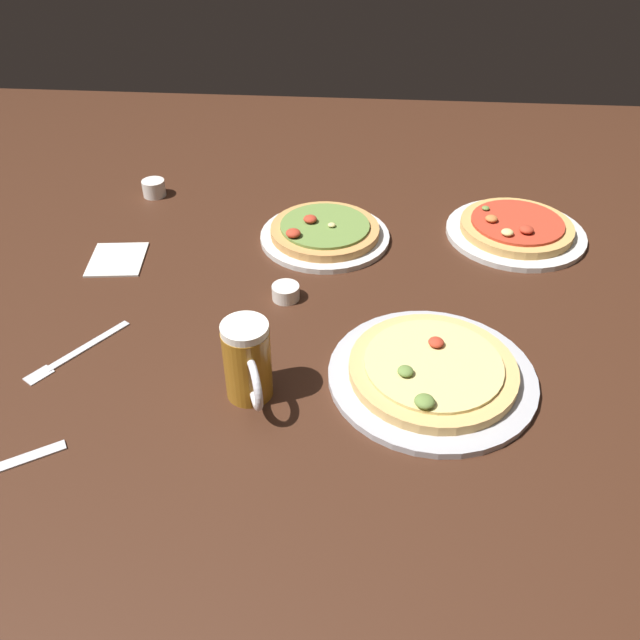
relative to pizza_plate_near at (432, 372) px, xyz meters
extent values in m
cube|color=#3D2114|center=(-0.19, 0.12, -0.03)|extent=(2.40, 2.40, 0.03)
cylinder|color=#B2B2B7|center=(0.00, 0.00, -0.01)|extent=(0.34, 0.34, 0.01)
cylinder|color=tan|center=(0.00, 0.00, 0.01)|extent=(0.27, 0.27, 0.02)
cylinder|color=#DBC67A|center=(0.00, 0.00, 0.02)|extent=(0.22, 0.22, 0.01)
ellipsoid|color=#B73823|center=(0.01, 0.04, 0.03)|extent=(0.03, 0.03, 0.01)
ellipsoid|color=olive|center=(-0.02, -0.10, 0.03)|extent=(0.03, 0.03, 0.02)
ellipsoid|color=olive|center=(-0.05, -0.03, 0.03)|extent=(0.03, 0.03, 0.01)
cylinder|color=silver|center=(0.21, 0.47, -0.01)|extent=(0.30, 0.30, 0.01)
cylinder|color=tan|center=(0.21, 0.47, 0.01)|extent=(0.24, 0.24, 0.02)
cylinder|color=#B73823|center=(0.21, 0.47, 0.02)|extent=(0.20, 0.20, 0.01)
ellipsoid|color=olive|center=(0.14, 0.52, 0.02)|extent=(0.02, 0.02, 0.01)
ellipsoid|color=#B73823|center=(0.21, 0.43, 0.03)|extent=(0.03, 0.03, 0.01)
ellipsoid|color=#C67038|center=(0.15, 0.47, 0.03)|extent=(0.03, 0.03, 0.01)
ellipsoid|color=#DBC67A|center=(0.17, 0.41, 0.03)|extent=(0.03, 0.03, 0.01)
cylinder|color=silver|center=(-0.21, 0.43, -0.01)|extent=(0.28, 0.28, 0.01)
cylinder|color=tan|center=(-0.21, 0.43, 0.01)|extent=(0.23, 0.23, 0.02)
cylinder|color=olive|center=(-0.21, 0.43, 0.02)|extent=(0.19, 0.19, 0.01)
ellipsoid|color=#DBC67A|center=(-0.19, 0.42, 0.02)|extent=(0.02, 0.02, 0.01)
ellipsoid|color=#B73823|center=(-0.24, 0.43, 0.03)|extent=(0.03, 0.03, 0.01)
ellipsoid|color=#B73823|center=(-0.27, 0.37, 0.03)|extent=(0.03, 0.03, 0.02)
cylinder|color=#9E6619|center=(-0.29, -0.05, 0.05)|extent=(0.07, 0.07, 0.12)
cylinder|color=white|center=(-0.29, -0.05, 0.11)|extent=(0.07, 0.07, 0.01)
torus|color=silver|center=(-0.27, -0.10, 0.05)|extent=(0.04, 0.08, 0.08)
cylinder|color=silver|center=(-0.26, 0.20, 0.00)|extent=(0.05, 0.05, 0.03)
cylinder|color=silver|center=(-0.63, 0.60, 0.00)|extent=(0.05, 0.05, 0.04)
cube|color=silver|center=(-0.62, 0.31, -0.01)|extent=(0.12, 0.14, 0.01)
cube|color=silver|center=(-0.58, 0.04, -0.01)|extent=(0.10, 0.14, 0.01)
cube|color=silver|center=(-0.64, -0.04, -0.01)|extent=(0.05, 0.05, 0.00)
cube|color=silver|center=(-0.60, -0.23, -0.01)|extent=(0.14, 0.10, 0.01)
camera|label=1|loc=(-0.12, -0.78, 0.71)|focal=36.46mm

